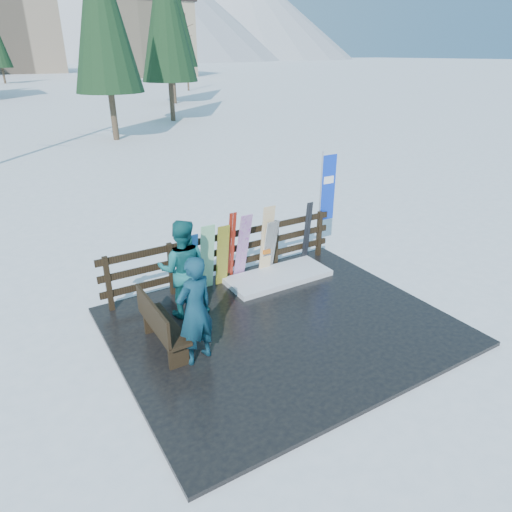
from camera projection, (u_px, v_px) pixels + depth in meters
ground at (282, 328)px, 8.66m from camera, size 700.00×700.00×0.00m
deck at (282, 326)px, 8.64m from camera, size 6.00×5.00×0.08m
fence at (226, 252)px, 10.07m from camera, size 5.60×0.10×1.15m
snow_patch at (278, 276)px, 10.32m from camera, size 2.37×1.00×0.12m
bench at (160, 324)px, 7.69m from camera, size 0.41×1.50×0.97m
snowboard_0 at (190, 264)px, 9.43m from camera, size 0.27×0.36×1.39m
snowboard_1 at (207, 257)px, 9.59m from camera, size 0.31×0.27×1.51m
snowboard_2 at (222, 256)px, 9.78m from camera, size 0.27×0.25×1.42m
snowboard_3 at (243, 247)px, 9.98m from camera, size 0.27×0.45×1.60m
snowboard_4 at (270, 247)px, 10.37m from camera, size 0.31×0.31×1.31m
snowboard_5 at (267, 240)px, 10.26m from camera, size 0.29×0.23×1.66m
ski_pair_a at (231, 247)px, 9.90m from camera, size 0.16×0.29×1.65m
ski_pair_b at (307, 232)px, 10.91m from camera, size 0.17×0.16×1.52m
rental_flag at (326, 192)px, 11.04m from camera, size 0.45×0.04×2.60m
person_front at (195, 311)px, 7.27m from camera, size 0.78×0.61×1.87m
person_back at (183, 269)px, 8.57m from camera, size 1.18×1.09×1.95m
trees at (41, 40)px, 45.96m from camera, size 42.23×68.91×13.83m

